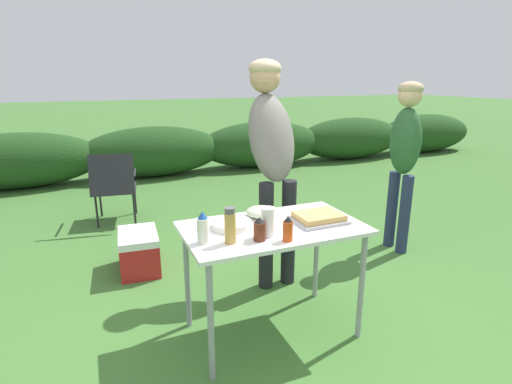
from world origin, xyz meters
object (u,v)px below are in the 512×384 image
(food_tray, at_px, (319,218))
(plate_stack, at_px, (231,224))
(cooler_box, at_px, (139,251))
(bbq_sauce_bottle, at_px, (260,229))
(hot_sauce_bottle, at_px, (288,229))
(paper_cup_stack, at_px, (268,222))
(spice_jar, at_px, (230,226))
(mixing_bowl, at_px, (261,212))
(standing_person_in_dark_puffer, at_px, (271,145))
(folding_table, at_px, (273,238))
(mayo_bottle, at_px, (203,228))
(standing_person_in_gray_fleece, at_px, (405,148))
(camp_chair_green_behind_table, at_px, (114,184))

(food_tray, height_order, plate_stack, food_tray)
(cooler_box, bearing_deg, bbq_sauce_bottle, -155.37)
(hot_sauce_bottle, bearing_deg, paper_cup_stack, 122.79)
(spice_jar, bearing_deg, plate_stack, 69.33)
(mixing_bowl, distance_m, standing_person_in_dark_puffer, 0.67)
(folding_table, distance_m, bbq_sauce_bottle, 0.28)
(mayo_bottle, bearing_deg, standing_person_in_gray_fleece, 20.93)
(folding_table, relative_size, cooler_box, 2.19)
(bbq_sauce_bottle, bearing_deg, food_tray, 15.73)
(mixing_bowl, xyz_separation_m, standing_person_in_dark_puffer, (0.30, 0.49, 0.35))
(bbq_sauce_bottle, distance_m, spice_jar, 0.17)
(spice_jar, bearing_deg, mayo_bottle, 156.80)
(standing_person_in_gray_fleece, bearing_deg, folding_table, -65.29)
(mixing_bowl, bearing_deg, camp_chair_green_behind_table, 108.45)
(folding_table, height_order, camp_chair_green_behind_table, camp_chair_green_behind_table)
(folding_table, relative_size, mixing_bowl, 5.62)
(food_tray, distance_m, spice_jar, 0.64)
(food_tray, bearing_deg, paper_cup_stack, -167.43)
(standing_person_in_dark_puffer, relative_size, standing_person_in_gray_fleece, 1.11)
(food_tray, relative_size, standing_person_in_gray_fleece, 0.20)
(folding_table, height_order, plate_stack, plate_stack)
(hot_sauce_bottle, distance_m, mayo_bottle, 0.47)
(cooler_box, bearing_deg, camp_chair_green_behind_table, 8.38)
(spice_jar, xyz_separation_m, standing_person_in_gray_fleece, (2.00, 0.88, 0.16))
(folding_table, xyz_separation_m, standing_person_in_gray_fleece, (1.67, 0.73, 0.34))
(mixing_bowl, distance_m, hot_sauce_bottle, 0.43)
(standing_person_in_gray_fleece, relative_size, cooler_box, 3.16)
(plate_stack, height_order, standing_person_in_dark_puffer, standing_person_in_dark_puffer)
(food_tray, bearing_deg, standing_person_in_gray_fleece, 29.43)
(food_tray, bearing_deg, standing_person_in_dark_puffer, 89.90)
(plate_stack, relative_size, mixing_bowl, 1.25)
(mixing_bowl, distance_m, spice_jar, 0.47)
(spice_jar, bearing_deg, camp_chair_green_behind_table, 99.66)
(mayo_bottle, bearing_deg, cooler_box, 99.65)
(standing_person_in_dark_puffer, bearing_deg, mayo_bottle, -134.85)
(food_tray, bearing_deg, mayo_bottle, -176.81)
(paper_cup_stack, relative_size, standing_person_in_gray_fleece, 0.11)
(folding_table, bearing_deg, paper_cup_stack, -125.99)
(paper_cup_stack, height_order, hot_sauce_bottle, paper_cup_stack)
(bbq_sauce_bottle, bearing_deg, hot_sauce_bottle, -25.47)
(mixing_bowl, relative_size, spice_jar, 0.96)
(hot_sauce_bottle, bearing_deg, mayo_bottle, 160.56)
(plate_stack, bearing_deg, bbq_sauce_bottle, -71.69)
(bbq_sauce_bottle, relative_size, cooler_box, 0.27)
(hot_sauce_bottle, xyz_separation_m, cooler_box, (-0.67, 1.49, -0.64))
(food_tray, relative_size, bbq_sauce_bottle, 2.34)
(mixing_bowl, xyz_separation_m, mayo_bottle, (-0.46, -0.27, 0.05))
(mixing_bowl, distance_m, bbq_sauce_bottle, 0.40)
(mixing_bowl, relative_size, bbq_sauce_bottle, 1.43)
(camp_chair_green_behind_table, xyz_separation_m, cooler_box, (0.09, -1.28, -0.30))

